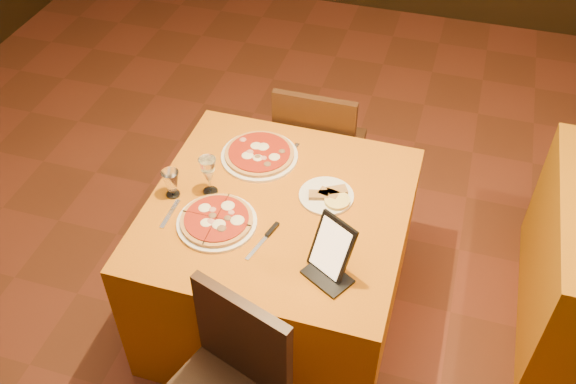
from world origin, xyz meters
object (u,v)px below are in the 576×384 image
(chair_main_far, at_px, (321,147))
(tablet, at_px, (332,247))
(pizza_near, at_px, (217,221))
(pizza_far, at_px, (259,155))
(wine_glass, at_px, (209,176))
(main_table, at_px, (279,262))
(water_glass, at_px, (172,184))

(chair_main_far, xyz_separation_m, tablet, (0.30, -1.05, 0.41))
(pizza_near, distance_m, pizza_far, 0.46)
(pizza_near, height_order, pizza_far, same)
(wine_glass, distance_m, tablet, 0.66)
(tablet, bearing_deg, chair_main_far, 135.62)
(main_table, bearing_deg, tablet, -42.53)
(wine_glass, height_order, water_glass, wine_glass)
(main_table, height_order, pizza_far, pizza_far)
(main_table, distance_m, wine_glass, 0.56)
(tablet, bearing_deg, main_table, 167.32)
(main_table, relative_size, wine_glass, 5.79)
(tablet, bearing_deg, water_glass, -165.32)
(main_table, relative_size, tablet, 4.51)
(pizza_near, bearing_deg, main_table, 39.93)
(main_table, xyz_separation_m, chair_main_far, (-0.00, 0.78, 0.08))
(pizza_far, height_order, water_glass, water_glass)
(main_table, height_order, water_glass, water_glass)
(pizza_near, distance_m, wine_glass, 0.21)
(water_glass, distance_m, tablet, 0.78)
(chair_main_far, relative_size, pizza_near, 2.72)
(pizza_near, xyz_separation_m, water_glass, (-0.25, 0.11, 0.05))
(pizza_far, height_order, wine_glass, wine_glass)
(tablet, bearing_deg, wine_glass, -174.04)
(chair_main_far, distance_m, pizza_near, 1.03)
(wine_glass, bearing_deg, pizza_near, -60.59)
(pizza_near, xyz_separation_m, tablet, (0.51, -0.10, 0.10))
(wine_glass, xyz_separation_m, tablet, (0.61, -0.27, 0.03))
(chair_main_far, distance_m, tablet, 1.17)
(water_glass, bearing_deg, wine_glass, 23.30)
(main_table, xyz_separation_m, wine_glass, (-0.31, -0.00, 0.47))
(main_table, xyz_separation_m, tablet, (0.30, -0.27, 0.49))
(chair_main_far, xyz_separation_m, wine_glass, (-0.31, -0.79, 0.39))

